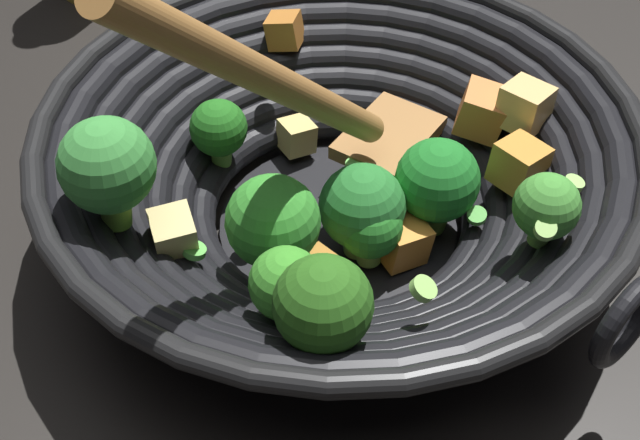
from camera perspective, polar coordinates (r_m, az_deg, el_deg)
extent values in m
plane|color=black|center=(0.61, 1.10, -0.83)|extent=(4.00, 4.00, 0.00)
cylinder|color=black|center=(0.61, 1.11, -0.50)|extent=(0.15, 0.15, 0.01)
torus|color=black|center=(0.60, 1.13, 0.46)|extent=(0.20, 0.20, 0.02)
torus|color=black|center=(0.59, 1.14, 1.11)|extent=(0.23, 0.23, 0.02)
torus|color=black|center=(0.59, 1.15, 1.77)|extent=(0.25, 0.25, 0.02)
torus|color=black|center=(0.58, 1.17, 2.45)|extent=(0.28, 0.28, 0.02)
torus|color=black|center=(0.57, 1.18, 3.14)|extent=(0.30, 0.30, 0.02)
torus|color=black|center=(0.57, 1.20, 3.85)|extent=(0.33, 0.33, 0.02)
torus|color=black|center=(0.56, 1.21, 4.58)|extent=(0.35, 0.35, 0.02)
torus|color=black|center=(0.55, 1.22, 5.32)|extent=(0.37, 0.37, 0.01)
torus|color=black|center=(0.48, 18.16, -5.88)|extent=(0.05, 0.04, 0.05)
torus|color=black|center=(0.68, -10.88, 12.91)|extent=(0.05, 0.04, 0.05)
cylinder|color=#5A924E|center=(0.55, -2.78, -2.43)|extent=(0.03, 0.03, 0.02)
sphere|color=green|center=(0.53, -2.90, -0.10)|extent=(0.05, 0.05, 0.05)
cylinder|color=#679844|center=(0.53, 13.26, -0.84)|extent=(0.02, 0.02, 0.01)
sphere|color=#439235|center=(0.51, 13.65, 0.82)|extent=(0.04, 0.04, 0.04)
cylinder|color=#73AA4A|center=(0.57, 3.00, -1.99)|extent=(0.02, 0.02, 0.01)
sphere|color=#267925|center=(0.56, 3.08, -0.40)|extent=(0.04, 0.04, 0.04)
cylinder|color=#77AA3B|center=(0.53, -12.31, 0.68)|extent=(0.03, 0.03, 0.02)
sphere|color=#398D3B|center=(0.51, -12.87, 3.28)|extent=(0.05, 0.05, 0.05)
cylinder|color=#579A38|center=(0.47, 0.18, -7.39)|extent=(0.02, 0.02, 0.02)
sphere|color=#29601A|center=(0.45, 0.18, -5.17)|extent=(0.05, 0.05, 0.05)
cylinder|color=#5A9237|center=(0.62, -6.02, 3.74)|extent=(0.02, 0.02, 0.02)
sphere|color=#20671B|center=(0.61, -6.21, 5.61)|extent=(0.04, 0.04, 0.04)
cylinder|color=#6FA445|center=(0.58, 2.49, -1.23)|extent=(0.03, 0.03, 0.02)
sphere|color=#27752E|center=(0.56, 2.59, 0.82)|extent=(0.05, 0.05, 0.05)
cylinder|color=#6AA43D|center=(0.60, 6.90, 0.25)|extent=(0.02, 0.02, 0.02)
sphere|color=#1D7426|center=(0.58, 7.17, 2.41)|extent=(0.05, 0.05, 0.05)
cylinder|color=#6DA843|center=(0.50, -2.01, -5.58)|extent=(0.02, 0.02, 0.02)
sphere|color=green|center=(0.48, -2.07, -3.89)|extent=(0.04, 0.04, 0.04)
cube|color=#CE7B3C|center=(0.62, 9.88, 6.56)|extent=(0.04, 0.04, 0.03)
cube|color=#D18937|center=(0.55, 0.02, -3.53)|extent=(0.04, 0.04, 0.03)
cube|color=#BB702C|center=(0.66, -2.18, 11.46)|extent=(0.03, 0.03, 0.03)
cube|color=#D5BB6B|center=(0.64, -1.44, 5.15)|extent=(0.03, 0.03, 0.02)
cube|color=#E6B76D|center=(0.60, 12.36, 6.79)|extent=(0.04, 0.04, 0.03)
cube|color=orange|center=(0.58, 12.04, 3.35)|extent=(0.04, 0.04, 0.03)
cube|color=#D6BF72|center=(0.54, -8.94, -0.73)|extent=(0.03, 0.03, 0.03)
cube|color=orange|center=(0.57, 5.01, -1.23)|extent=(0.04, 0.03, 0.03)
cylinder|color=#6BC651|center=(0.60, 2.22, 3.27)|extent=(0.02, 0.02, 0.01)
cylinder|color=#56B247|center=(0.64, -2.93, 8.83)|extent=(0.02, 0.02, 0.01)
cylinder|color=#56B247|center=(0.57, 9.53, 0.26)|extent=(0.02, 0.02, 0.01)
cylinder|color=#99D166|center=(0.47, 6.31, -4.18)|extent=(0.02, 0.02, 0.01)
cylinder|color=#56B247|center=(0.54, -7.67, -1.85)|extent=(0.02, 0.02, 0.01)
cylinder|color=#6BC651|center=(0.61, 10.22, 6.81)|extent=(0.02, 0.02, 0.01)
cylinder|color=#6BC651|center=(0.57, -4.51, 0.01)|extent=(0.02, 0.02, 0.01)
cylinder|color=#6BC651|center=(0.54, -4.67, -1.75)|extent=(0.01, 0.01, 0.01)
cylinder|color=#99D166|center=(0.55, 15.19, 2.15)|extent=(0.01, 0.01, 0.01)
cylinder|color=#99D166|center=(0.50, 13.56, -0.55)|extent=(0.01, 0.02, 0.01)
cube|color=#9E6B38|center=(0.62, 4.21, 5.05)|extent=(0.08, 0.09, 0.01)
cylinder|color=#A46F37|center=(0.46, -2.95, 8.48)|extent=(0.16, 0.17, 0.21)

